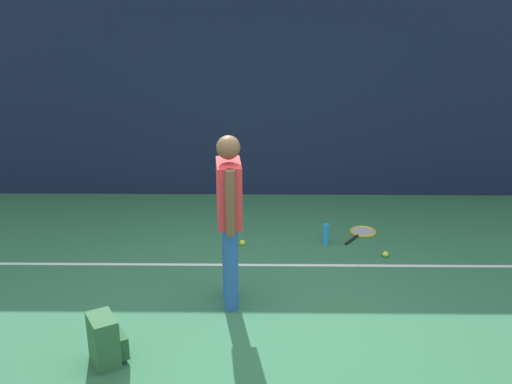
# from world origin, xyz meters

# --- Properties ---
(ground_plane) EXTENTS (12.00, 12.00, 0.00)m
(ground_plane) POSITION_xyz_m (0.00, 0.00, 0.00)
(ground_plane) COLOR #2D6B47
(back_fence) EXTENTS (10.00, 0.10, 2.81)m
(back_fence) POSITION_xyz_m (0.00, 3.00, 1.41)
(back_fence) COLOR #141E38
(back_fence) RESTS_ON ground
(court_line) EXTENTS (9.00, 0.05, 0.00)m
(court_line) POSITION_xyz_m (0.00, 0.76, 0.00)
(court_line) COLOR white
(court_line) RESTS_ON ground
(tennis_player) EXTENTS (0.26, 0.53, 1.70)m
(tennis_player) POSITION_xyz_m (-0.24, -0.03, 0.97)
(tennis_player) COLOR #2659A5
(tennis_player) RESTS_ON ground
(tennis_racket) EXTENTS (0.50, 0.60, 0.03)m
(tennis_racket) POSITION_xyz_m (1.29, 1.63, 0.01)
(tennis_racket) COLOR black
(tennis_racket) RESTS_ON ground
(backpack) EXTENTS (0.37, 0.36, 0.44)m
(backpack) POSITION_xyz_m (-1.23, -1.02, 0.21)
(backpack) COLOR #2D6038
(backpack) RESTS_ON ground
(tennis_ball_by_fence) EXTENTS (0.07, 0.07, 0.07)m
(tennis_ball_by_fence) POSITION_xyz_m (1.46, 0.99, 0.03)
(tennis_ball_by_fence) COLOR #CCE033
(tennis_ball_by_fence) RESTS_ON ground
(tennis_ball_mid_court) EXTENTS (0.07, 0.07, 0.07)m
(tennis_ball_mid_court) POSITION_xyz_m (-0.17, 1.27, 0.03)
(tennis_ball_mid_court) COLOR #CCE033
(tennis_ball_mid_court) RESTS_ON ground
(water_bottle) EXTENTS (0.07, 0.07, 0.25)m
(water_bottle) POSITION_xyz_m (0.81, 1.34, 0.12)
(water_bottle) COLOR #268CD8
(water_bottle) RESTS_ON ground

